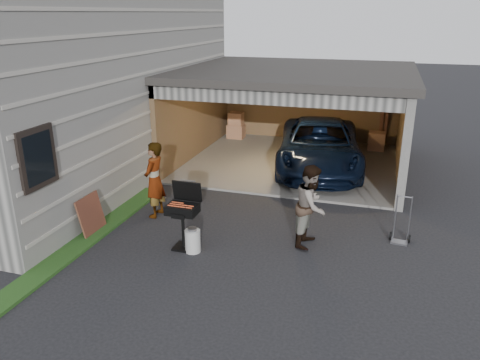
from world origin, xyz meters
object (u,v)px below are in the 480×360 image
object	(u,v)px
minivan	(319,147)
woman	(154,180)
bbq_grill	(183,211)
hand_truck	(400,233)
plywood_panel	(91,215)
propane_tank	(193,241)
man	(311,206)

from	to	relation	value
minivan	woman	world-z (taller)	woman
bbq_grill	hand_truck	world-z (taller)	bbq_grill
plywood_panel	propane_tank	bearing A→B (deg)	-3.00
hand_truck	plywood_panel	bearing A→B (deg)	-160.57
minivan	propane_tank	xyz separation A→B (m)	(-1.61, -5.81, -0.47)
propane_tank	plywood_panel	distance (m)	2.37
woman	plywood_panel	size ratio (longest dim) A/B	2.07
man	hand_truck	world-z (taller)	man
minivan	woman	size ratio (longest dim) A/B	2.88
minivan	man	xyz separation A→B (m)	(0.52, -4.80, 0.14)
man	propane_tank	size ratio (longest dim) A/B	3.66
propane_tank	hand_truck	world-z (taller)	hand_truck
woman	bbq_grill	distance (m)	1.77
woman	hand_truck	xyz separation A→B (m)	(5.37, 0.28, -0.68)
minivan	bbq_grill	xyz separation A→B (m)	(-1.84, -5.70, 0.09)
bbq_grill	hand_truck	size ratio (longest dim) A/B	1.33
man	plywood_panel	bearing A→B (deg)	108.32
woman	bbq_grill	world-z (taller)	woman
minivan	plywood_panel	size ratio (longest dim) A/B	5.96
man	minivan	bearing A→B (deg)	13.38
plywood_panel	hand_truck	size ratio (longest dim) A/B	0.85
woman	man	world-z (taller)	woman
man	plywood_panel	world-z (taller)	man
man	hand_truck	bearing A→B (deg)	-62.92
plywood_panel	minivan	bearing A→B (deg)	55.07
man	propane_tank	bearing A→B (deg)	122.45
minivan	man	size ratio (longest dim) A/B	3.01
plywood_panel	hand_truck	bearing A→B (deg)	13.66
minivan	propane_tank	distance (m)	6.05
bbq_grill	woman	bearing A→B (deg)	135.00
bbq_grill	propane_tank	size ratio (longest dim) A/B	2.91
woman	bbq_grill	xyz separation A→B (m)	(1.25, -1.25, -0.08)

